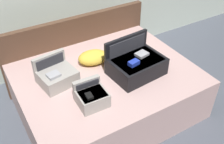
# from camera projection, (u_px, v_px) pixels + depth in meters

# --- Properties ---
(ground_plane) EXTENTS (12.00, 12.00, 0.00)m
(ground_plane) POSITION_uv_depth(u_px,v_px,m) (124.00, 128.00, 3.21)
(ground_plane) COLOR #4C515B
(bed) EXTENTS (2.05, 1.59, 0.56)m
(bed) POSITION_uv_depth(u_px,v_px,m) (107.00, 91.00, 3.32)
(bed) COLOR #BC9993
(bed) RESTS_ON ground
(headboard) EXTENTS (2.09, 0.08, 0.94)m
(headboard) POSITION_uv_depth(u_px,v_px,m) (77.00, 48.00, 3.77)
(headboard) COLOR #4C3323
(headboard) RESTS_ON ground
(hard_case_large) EXTENTS (0.63, 0.49, 0.40)m
(hard_case_large) POSITION_uv_depth(u_px,v_px,m) (136.00, 64.00, 3.07)
(hard_case_large) COLOR black
(hard_case_large) RESTS_ON bed
(hard_case_medium) EXTENTS (0.43, 0.40, 0.30)m
(hard_case_medium) POSITION_uv_depth(u_px,v_px,m) (57.00, 75.00, 2.95)
(hard_case_medium) COLOR gray
(hard_case_medium) RESTS_ON bed
(hard_case_small) EXTENTS (0.30, 0.30, 0.23)m
(hard_case_small) POSITION_uv_depth(u_px,v_px,m) (92.00, 96.00, 2.69)
(hard_case_small) COLOR gray
(hard_case_small) RESTS_ON bed
(pillow_near_headboard) EXTENTS (0.41, 0.32, 0.16)m
(pillow_near_headboard) POSITION_uv_depth(u_px,v_px,m) (93.00, 57.00, 3.27)
(pillow_near_headboard) COLOR gold
(pillow_near_headboard) RESTS_ON bed
(pillow_center_head) EXTENTS (0.52, 0.37, 0.18)m
(pillow_center_head) POSITION_uv_depth(u_px,v_px,m) (128.00, 46.00, 3.47)
(pillow_center_head) COLOR gold
(pillow_center_head) RESTS_ON bed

